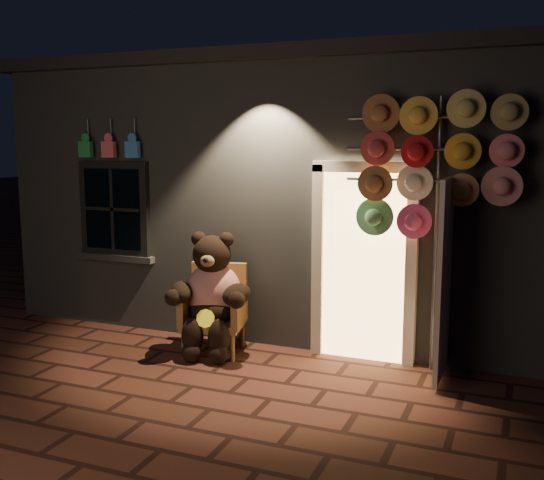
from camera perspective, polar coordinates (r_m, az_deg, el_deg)
The scene contains 5 objects.
ground at distance 6.50m, azimuth -7.19°, elevation -12.89°, with size 60.00×60.00×0.00m, color #532920.
shop_building at distance 9.73m, azimuth 4.20°, elevation 4.89°, with size 7.30×5.95×3.51m.
wicker_armchair at distance 7.38m, azimuth -5.09°, elevation -6.12°, with size 0.79×0.75×1.00m.
teddy_bear at distance 7.22m, azimuth -5.45°, elevation -4.89°, with size 0.99×0.87×1.40m.
hat_rack at distance 6.60m, azimuth 14.18°, elevation 6.82°, with size 1.77×0.22×2.87m.
Camera 1 is at (2.99, -5.25, 2.39)m, focal length 42.00 mm.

